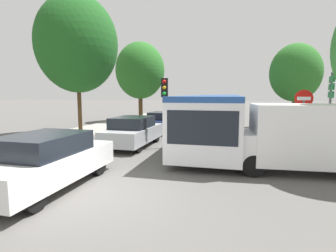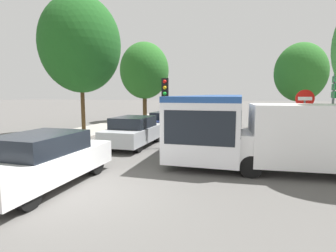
{
  "view_description": "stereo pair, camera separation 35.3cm",
  "coord_description": "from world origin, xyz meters",
  "px_view_note": "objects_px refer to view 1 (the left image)",
  "views": [
    {
      "loc": [
        3.33,
        -5.99,
        2.65
      ],
      "look_at": [
        0.2,
        5.43,
        1.2
      ],
      "focal_mm": 28.0,
      "sensor_mm": 36.0,
      "label": 1
    },
    {
      "loc": [
        3.67,
        -5.89,
        2.65
      ],
      "look_at": [
        0.2,
        5.43,
        1.2
      ],
      "focal_mm": 28.0,
      "sensor_mm": 36.0,
      "label": 2
    }
  ],
  "objects_px": {
    "direction_sign_post": "(331,96)",
    "tree_right_mid": "(295,73)",
    "queued_car_silver": "(133,131)",
    "articulated_bus": "(217,112)",
    "no_entry_sign": "(303,113)",
    "tree_left_mid": "(77,44)",
    "queued_car_navy": "(163,122)",
    "queued_car_white": "(46,161)",
    "white_van": "(308,136)",
    "tree_left_far": "(140,72)",
    "traffic_light": "(165,97)",
    "city_bus_rear": "(197,104)"
  },
  "relations": [
    {
      "from": "traffic_light",
      "to": "direction_sign_post",
      "type": "distance_m",
      "value": 7.44
    },
    {
      "from": "direction_sign_post",
      "to": "no_entry_sign",
      "type": "bearing_deg",
      "value": 56.53
    },
    {
      "from": "city_bus_rear",
      "to": "queued_car_white",
      "type": "distance_m",
      "value": 25.95
    },
    {
      "from": "no_entry_sign",
      "to": "articulated_bus",
      "type": "bearing_deg",
      "value": -143.51
    },
    {
      "from": "tree_right_mid",
      "to": "white_van",
      "type": "bearing_deg",
      "value": -97.94
    },
    {
      "from": "no_entry_sign",
      "to": "tree_left_mid",
      "type": "xyz_separation_m",
      "value": [
        -12.6,
        3.37,
        3.93
      ]
    },
    {
      "from": "tree_left_mid",
      "to": "tree_right_mid",
      "type": "xyz_separation_m",
      "value": [
        14.12,
        7.06,
        -1.55
      ]
    },
    {
      "from": "queued_car_white",
      "to": "tree_right_mid",
      "type": "distance_m",
      "value": 18.82
    },
    {
      "from": "white_van",
      "to": "tree_right_mid",
      "type": "bearing_deg",
      "value": -103.49
    },
    {
      "from": "queued_car_white",
      "to": "white_van",
      "type": "relative_size",
      "value": 0.87
    },
    {
      "from": "tree_right_mid",
      "to": "traffic_light",
      "type": "bearing_deg",
      "value": -127.07
    },
    {
      "from": "traffic_light",
      "to": "direction_sign_post",
      "type": "xyz_separation_m",
      "value": [
        7.37,
        1.01,
        0.07
      ]
    },
    {
      "from": "tree_left_far",
      "to": "queued_car_silver",
      "type": "bearing_deg",
      "value": -70.23
    },
    {
      "from": "tree_left_mid",
      "to": "tree_left_far",
      "type": "bearing_deg",
      "value": 84.4
    },
    {
      "from": "white_van",
      "to": "tree_left_far",
      "type": "relative_size",
      "value": 0.69
    },
    {
      "from": "tree_left_mid",
      "to": "tree_right_mid",
      "type": "height_order",
      "value": "tree_left_mid"
    },
    {
      "from": "white_van",
      "to": "tree_right_mid",
      "type": "distance_m",
      "value": 12.91
    },
    {
      "from": "articulated_bus",
      "to": "city_bus_rear",
      "type": "xyz_separation_m",
      "value": [
        -3.66,
        15.16,
        -0.11
      ]
    },
    {
      "from": "tree_left_far",
      "to": "tree_right_mid",
      "type": "relative_size",
      "value": 1.17
    },
    {
      "from": "queued_car_white",
      "to": "traffic_light",
      "type": "xyz_separation_m",
      "value": [
        1.71,
        6.11,
        1.72
      ]
    },
    {
      "from": "queued_car_silver",
      "to": "traffic_light",
      "type": "height_order",
      "value": "traffic_light"
    },
    {
      "from": "queued_car_white",
      "to": "tree_left_far",
      "type": "distance_m",
      "value": 18.46
    },
    {
      "from": "direction_sign_post",
      "to": "tree_left_far",
      "type": "bearing_deg",
      "value": -29.38
    },
    {
      "from": "city_bus_rear",
      "to": "queued_car_navy",
      "type": "relative_size",
      "value": 2.73
    },
    {
      "from": "city_bus_rear",
      "to": "no_entry_sign",
      "type": "distance_m",
      "value": 21.68
    },
    {
      "from": "articulated_bus",
      "to": "traffic_light",
      "type": "relative_size",
      "value": 5.11
    },
    {
      "from": "traffic_light",
      "to": "white_van",
      "type": "bearing_deg",
      "value": 56.38
    },
    {
      "from": "articulated_bus",
      "to": "queued_car_navy",
      "type": "xyz_separation_m",
      "value": [
        -3.84,
        0.73,
        -0.77
      ]
    },
    {
      "from": "tree_left_far",
      "to": "tree_right_mid",
      "type": "height_order",
      "value": "tree_left_far"
    },
    {
      "from": "queued_car_navy",
      "to": "traffic_light",
      "type": "relative_size",
      "value": 1.19
    },
    {
      "from": "articulated_bus",
      "to": "white_van",
      "type": "relative_size",
      "value": 3.36
    },
    {
      "from": "no_entry_sign",
      "to": "tree_left_mid",
      "type": "distance_m",
      "value": 13.62
    },
    {
      "from": "traffic_light",
      "to": "no_entry_sign",
      "type": "distance_m",
      "value": 6.03
    },
    {
      "from": "articulated_bus",
      "to": "queued_car_navy",
      "type": "bearing_deg",
      "value": -102.12
    },
    {
      "from": "queued_car_silver",
      "to": "articulated_bus",
      "type": "bearing_deg",
      "value": -40.46
    },
    {
      "from": "articulated_bus",
      "to": "no_entry_sign",
      "type": "bearing_deg",
      "value": 35.06
    },
    {
      "from": "white_van",
      "to": "tree_right_mid",
      "type": "relative_size",
      "value": 0.8
    },
    {
      "from": "direction_sign_post",
      "to": "tree_right_mid",
      "type": "height_order",
      "value": "tree_right_mid"
    },
    {
      "from": "articulated_bus",
      "to": "tree_right_mid",
      "type": "xyz_separation_m",
      "value": [
        5.35,
        5.26,
        2.77
      ]
    },
    {
      "from": "direction_sign_post",
      "to": "articulated_bus",
      "type": "bearing_deg",
      "value": -25.88
    },
    {
      "from": "direction_sign_post",
      "to": "tree_left_mid",
      "type": "xyz_separation_m",
      "value": [
        -13.99,
        1.85,
        3.23
      ]
    },
    {
      "from": "queued_car_silver",
      "to": "tree_right_mid",
      "type": "height_order",
      "value": "tree_right_mid"
    },
    {
      "from": "articulated_bus",
      "to": "white_van",
      "type": "distance_m",
      "value": 8.04
    },
    {
      "from": "white_van",
      "to": "no_entry_sign",
      "type": "bearing_deg",
      "value": -101.63
    },
    {
      "from": "direction_sign_post",
      "to": "tree_right_mid",
      "type": "bearing_deg",
      "value": -81.69
    },
    {
      "from": "articulated_bus",
      "to": "tree_left_mid",
      "type": "distance_m",
      "value": 9.94
    },
    {
      "from": "queued_car_white",
      "to": "articulated_bus",
      "type": "bearing_deg",
      "value": -20.37
    },
    {
      "from": "traffic_light",
      "to": "articulated_bus",
      "type": "bearing_deg",
      "value": 145.23
    },
    {
      "from": "queued_car_silver",
      "to": "white_van",
      "type": "distance_m",
      "value": 7.9
    },
    {
      "from": "tree_left_mid",
      "to": "tree_left_far",
      "type": "xyz_separation_m",
      "value": [
        0.84,
        8.6,
        -1.09
      ]
    }
  ]
}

